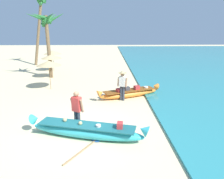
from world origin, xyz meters
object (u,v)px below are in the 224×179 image
boat_cyan_foreground (87,130)px  palm_tree_leaning_seaward (41,10)px  paddle (86,148)px  person_vendor_hatted (122,83)px  person_tourist_customer (77,108)px  boat_orange_midground (129,93)px  palm_tree_tall_inland (47,24)px

boat_cyan_foreground → palm_tree_leaning_seaward: (-5.79, 16.16, 5.34)m
boat_cyan_foreground → paddle: boat_cyan_foreground is taller
person_vendor_hatted → person_tourist_customer: size_ratio=1.05×
boat_orange_midground → palm_tree_leaning_seaward: (-7.92, 11.27, 5.38)m
palm_tree_tall_inland → person_vendor_hatted: bearing=-47.4°
person_tourist_customer → palm_tree_tall_inland: bearing=109.4°
boat_orange_midground → palm_tree_leaning_seaward: size_ratio=0.55×
person_vendor_hatted → person_tourist_customer: 4.19m
person_vendor_hatted → person_tourist_customer: bearing=-120.0°
boat_orange_midground → person_vendor_hatted: (-0.47, -0.58, 0.74)m
person_vendor_hatted → paddle: 5.45m
boat_orange_midground → palm_tree_tall_inland: size_ratio=0.76×
palm_tree_tall_inland → paddle: (3.82, -11.04, -4.17)m
boat_cyan_foreground → person_vendor_hatted: size_ratio=2.70×
boat_orange_midground → paddle: (-2.11, -5.69, -0.23)m
boat_orange_midground → palm_tree_tall_inland: palm_tree_tall_inland is taller
boat_cyan_foreground → person_vendor_hatted: bearing=68.9°
person_vendor_hatted → palm_tree_leaning_seaward: palm_tree_leaning_seaward is taller
palm_tree_leaning_seaward → palm_tree_tall_inland: bearing=-71.4°
boat_cyan_foreground → person_tourist_customer: person_tourist_customer is taller
boat_cyan_foreground → person_tourist_customer: bearing=122.3°
boat_cyan_foreground → paddle: (0.02, -0.79, -0.26)m
person_vendor_hatted → palm_tree_leaning_seaward: (-7.45, 11.85, 4.63)m
person_vendor_hatted → palm_tree_tall_inland: palm_tree_tall_inland is taller
boat_cyan_foreground → palm_tree_tall_inland: 11.60m
boat_orange_midground → person_tourist_customer: person_tourist_customer is taller
boat_cyan_foreground → boat_orange_midground: (2.13, 4.89, -0.03)m
person_tourist_customer → boat_cyan_foreground: bearing=-57.7°
boat_cyan_foreground → palm_tree_leaning_seaward: bearing=109.7°
palm_tree_leaning_seaward → paddle: size_ratio=4.23×
palm_tree_tall_inland → paddle: bearing=-70.9°
paddle → person_vendor_hatted: bearing=72.2°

